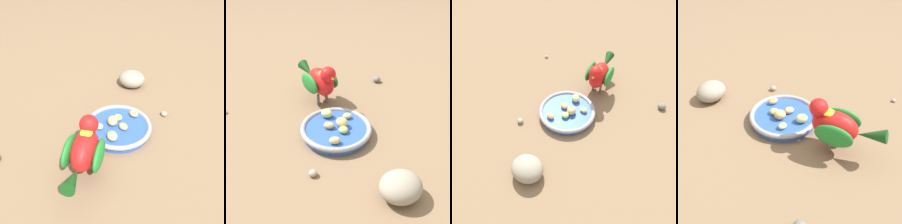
# 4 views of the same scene
# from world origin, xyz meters

# --- Properties ---
(ground_plane) EXTENTS (4.00, 4.00, 0.00)m
(ground_plane) POSITION_xyz_m (0.00, 0.00, 0.00)
(ground_plane) COLOR #7A6047
(feeding_bowl) EXTENTS (0.21, 0.21, 0.03)m
(feeding_bowl) POSITION_xyz_m (0.00, 0.00, 0.02)
(feeding_bowl) COLOR #2D56B7
(feeding_bowl) RESTS_ON ground_plane
(apple_piece_0) EXTENTS (0.04, 0.04, 0.03)m
(apple_piece_0) POSITION_xyz_m (-0.01, 0.01, 0.04)
(apple_piece_0) COLOR tan
(apple_piece_0) RESTS_ON feeding_bowl
(apple_piece_1) EXTENTS (0.03, 0.04, 0.02)m
(apple_piece_1) POSITION_xyz_m (0.01, -0.02, 0.03)
(apple_piece_1) COLOR tan
(apple_piece_1) RESTS_ON feeding_bowl
(apple_piece_2) EXTENTS (0.04, 0.04, 0.02)m
(apple_piece_2) POSITION_xyz_m (0.01, 0.03, 0.03)
(apple_piece_2) COLOR #B2CC66
(apple_piece_2) RESTS_ON feeding_bowl
(apple_piece_3) EXTENTS (0.03, 0.04, 0.03)m
(apple_piece_3) POSITION_xyz_m (-0.04, -0.05, 0.04)
(apple_piece_3) COLOR #C6D17A
(apple_piece_3) RESTS_ON feeding_bowl
(apple_piece_4) EXTENTS (0.04, 0.04, 0.02)m
(apple_piece_4) POSITION_xyz_m (-0.06, 0.01, 0.03)
(apple_piece_4) COLOR #C6D17A
(apple_piece_4) RESTS_ON feeding_bowl
(apple_piece_5) EXTENTS (0.04, 0.04, 0.02)m
(apple_piece_5) POSITION_xyz_m (0.06, 0.03, 0.03)
(apple_piece_5) COLOR tan
(apple_piece_5) RESTS_ON feeding_bowl
(parrot) EXTENTS (0.15, 0.21, 0.15)m
(parrot) POSITION_xyz_m (-0.13, -0.13, 0.09)
(parrot) COLOR #59544C
(parrot) RESTS_ON ground_plane
(rock_large) EXTENTS (0.13, 0.13, 0.06)m
(rock_large) POSITION_xyz_m (0.13, 0.24, 0.03)
(rock_large) COLOR gray
(rock_large) RESTS_ON ground_plane
(pebble_1) EXTENTS (0.03, 0.03, 0.02)m
(pebble_1) POSITION_xyz_m (0.17, 0.03, 0.01)
(pebble_1) COLOR gray
(pebble_1) RESTS_ON ground_plane
(pebble_2) EXTENTS (0.03, 0.03, 0.02)m
(pebble_2) POSITION_xyz_m (-0.37, -0.02, 0.01)
(pebble_2) COLOR slate
(pebble_2) RESTS_ON ground_plane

